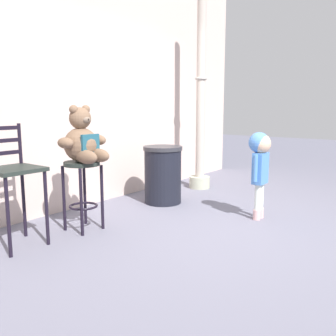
{
  "coord_description": "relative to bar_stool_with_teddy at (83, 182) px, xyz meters",
  "views": [
    {
      "loc": [
        -3.27,
        -1.74,
        1.26
      ],
      "look_at": [
        -0.13,
        0.66,
        0.61
      ],
      "focal_mm": 39.66,
      "sensor_mm": 36.0,
      "label": 1
    }
  ],
  "objects": [
    {
      "name": "bar_stool_with_teddy",
      "position": [
        0.0,
        0.0,
        0.0
      ],
      "size": [
        0.36,
        0.36,
        0.71
      ],
      "color": "#222925",
      "rests_on": "ground_plane"
    },
    {
      "name": "trash_bin",
      "position": [
        1.36,
        0.03,
        -0.12
      ],
      "size": [
        0.51,
        0.51,
        0.75
      ],
      "color": "black",
      "rests_on": "ground_plane"
    },
    {
      "name": "building_wall",
      "position": [
        0.86,
        0.88,
        1.3
      ],
      "size": [
        6.74,
        0.3,
        3.62
      ],
      "primitive_type": "cube",
      "color": "beige",
      "rests_on": "ground_plane"
    },
    {
      "name": "teddy_bear",
      "position": [
        0.0,
        -0.03,
        0.42
      ],
      "size": [
        0.53,
        0.48,
        0.56
      ],
      "color": "brown",
      "rests_on": "bar_stool_with_teddy"
    },
    {
      "name": "ground_plane",
      "position": [
        0.86,
        -1.2,
        -0.5
      ],
      "size": [
        24.0,
        24.0,
        0.0
      ],
      "primitive_type": "plane",
      "color": "slate"
    },
    {
      "name": "lamppost",
      "position": [
        2.43,
        0.13,
        0.65
      ],
      "size": [
        0.32,
        0.32,
        2.9
      ],
      "color": "#A9AD94",
      "rests_on": "ground_plane"
    },
    {
      "name": "bar_chair_empty",
      "position": [
        -0.67,
        0.14,
        0.15
      ],
      "size": [
        0.44,
        0.44,
        1.11
      ],
      "color": "#222925",
      "rests_on": "ground_plane"
    },
    {
      "name": "child_walking",
      "position": [
        1.45,
        -1.28,
        0.21
      ],
      "size": [
        0.31,
        0.25,
        0.98
      ],
      "rotation": [
        0.0,
        0.0,
        -1.76
      ],
      "color": "beige",
      "rests_on": "ground_plane"
    }
  ]
}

